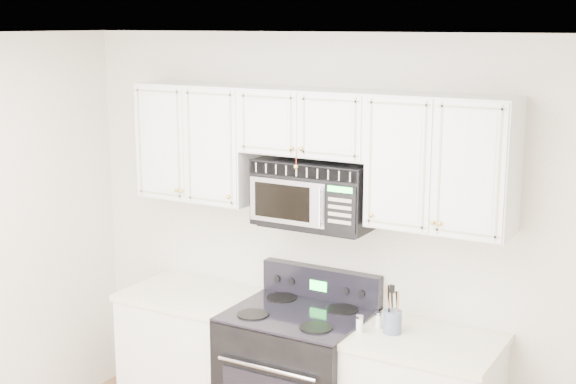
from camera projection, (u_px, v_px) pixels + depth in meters
The scene contains 8 objects.
room at pixel (145, 331), 3.58m from camera, with size 3.51×3.51×2.61m.
base_cabinet_left at pixel (195, 361), 5.38m from camera, with size 0.86×0.65×0.92m.
range at pixel (298, 381), 4.94m from camera, with size 0.82×0.74×1.13m.
upper_cabinets at pixel (311, 145), 4.80m from camera, with size 2.44×0.37×0.75m.
microwave at pixel (315, 193), 4.82m from camera, with size 0.72×0.41×0.40m.
utensil_crock at pixel (393, 320), 4.55m from camera, with size 0.11×0.11×0.29m.
shaker_salt at pixel (360, 324), 4.57m from camera, with size 0.04×0.04×0.10m.
shaker_pepper at pixel (379, 320), 4.63m from camera, with size 0.04×0.04×0.10m.
Camera 1 is at (2.23, -2.62, 2.65)m, focal length 50.00 mm.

